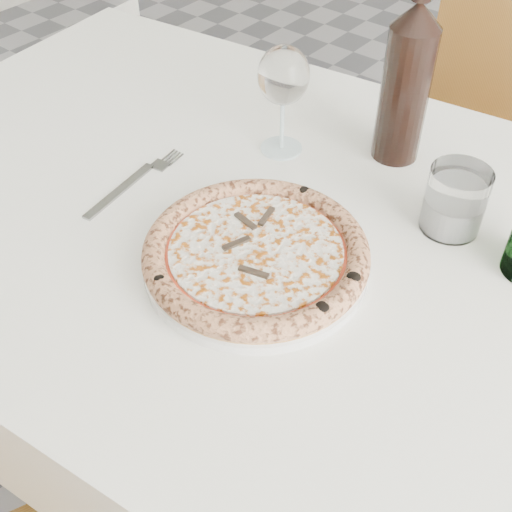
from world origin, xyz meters
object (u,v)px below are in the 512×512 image
object	(u,v)px
plate	(256,262)
wine_bottle	(407,81)
wine_glass	(283,78)
chair_far	(504,134)
dining_table	(298,271)
pizza	(256,252)
tumbler	(454,204)

from	to	relation	value
plate	wine_bottle	xyz separation A→B (m)	(0.01, 0.34, 0.12)
plate	wine_glass	world-z (taller)	wine_glass
wine_glass	wine_bottle	size ratio (longest dim) A/B	0.59
wine_bottle	chair_far	bearing A→B (deg)	88.38
chair_far	dining_table	bearing A→B (deg)	-91.70
chair_far	pizza	xyz separation A→B (m)	(-0.02, -0.89, 0.25)
wine_glass	wine_bottle	bearing A→B (deg)	34.54
plate	pizza	world-z (taller)	pizza
plate	tumbler	size ratio (longest dim) A/B	3.13
wine_glass	tumbler	size ratio (longest dim) A/B	1.88
plate	chair_far	bearing A→B (deg)	88.49
dining_table	plate	world-z (taller)	plate
pizza	tumbler	xyz separation A→B (m)	(0.16, 0.24, 0.01)
tumbler	wine_bottle	xyz separation A→B (m)	(-0.15, 0.11, 0.09)
chair_far	wine_bottle	world-z (taller)	wine_bottle
chair_far	wine_bottle	bearing A→B (deg)	-91.62
chair_far	pizza	world-z (taller)	chair_far
dining_table	tumbler	size ratio (longest dim) A/B	17.03
plate	pizza	bearing A→B (deg)	160.64
dining_table	chair_far	xyz separation A→B (m)	(0.02, 0.79, -0.14)
dining_table	pizza	distance (m)	0.15
dining_table	tumbler	bearing A→B (deg)	40.58
dining_table	wine_glass	distance (m)	0.29
tumbler	dining_table	bearing A→B (deg)	-139.42
chair_far	wine_glass	size ratio (longest dim) A/B	5.24
plate	wine_bottle	size ratio (longest dim) A/B	0.97
chair_far	tumbler	size ratio (longest dim) A/B	9.86
dining_table	wine_bottle	world-z (taller)	wine_bottle
chair_far	plate	bearing A→B (deg)	-91.51
chair_far	tumbler	world-z (taller)	chair_far
plate	wine_bottle	distance (m)	0.37
tumbler	chair_far	bearing A→B (deg)	101.84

